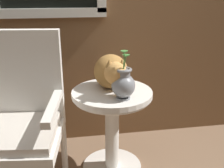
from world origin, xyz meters
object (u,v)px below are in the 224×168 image
object	(u,v)px
wicker_chair	(15,114)
pewter_vase_with_ivy	(123,84)
wicker_side_table	(112,118)
cat	(112,72)

from	to	relation	value
wicker_chair	pewter_vase_with_ivy	size ratio (longest dim) A/B	3.29
wicker_chair	pewter_vase_with_ivy	distance (m)	0.69
wicker_side_table	wicker_chair	distance (m)	0.65
wicker_chair	cat	distance (m)	0.67
wicker_side_table	wicker_chair	xyz separation A→B (m)	(-0.62, -0.13, 0.14)
wicker_chair	cat	bearing A→B (deg)	15.48
wicker_chair	pewter_vase_with_ivy	xyz separation A→B (m)	(0.67, -0.01, 0.16)
wicker_side_table	pewter_vase_with_ivy	xyz separation A→B (m)	(0.05, -0.14, 0.30)
cat	wicker_side_table	bearing A→B (deg)	-95.59
wicker_side_table	cat	xyz separation A→B (m)	(0.00, 0.04, 0.33)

